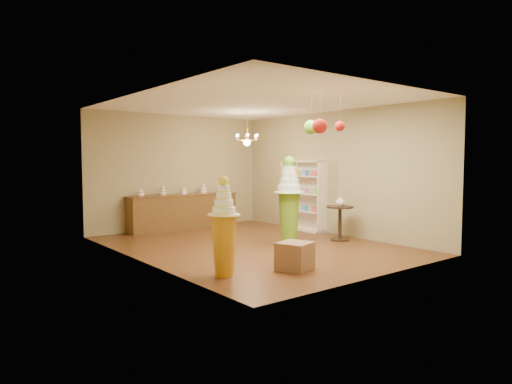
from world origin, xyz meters
TOP-DOWN VIEW (x-y plane):
  - floor at (0.00, 0.00)m, footprint 6.50×6.50m
  - ceiling at (0.00, 0.00)m, footprint 6.50×6.50m
  - wall_back at (0.00, 3.25)m, footprint 5.00×0.04m
  - wall_front at (0.00, -3.25)m, footprint 5.00×0.04m
  - wall_left at (-2.50, 0.00)m, footprint 0.04×6.50m
  - wall_right at (2.50, 0.00)m, footprint 0.04×6.50m
  - pedestal_green at (0.48, -0.61)m, footprint 0.68×0.68m
  - pedestal_orange at (-1.92, -1.75)m, footprint 0.52×0.52m
  - burlap_riser at (-0.76, -2.13)m, footprint 0.64×0.64m
  - sideboard at (0.00, 2.97)m, footprint 3.04×0.54m
  - shelving_unit at (2.34, 0.80)m, footprint 0.33×1.20m
  - round_table at (1.93, -0.72)m, footprint 0.75×0.75m
  - vase at (1.93, -0.72)m, footprint 0.26×0.26m
  - pom_red_left at (-0.40, -2.31)m, footprint 0.24×0.24m
  - pom_green_mid at (0.00, -1.70)m, footprint 0.25×0.25m
  - pom_red_right at (0.14, -2.27)m, footprint 0.17×0.17m
  - chandelier at (0.94, 1.45)m, footprint 0.65×0.65m

SIDE VIEW (x-z plane):
  - floor at x=0.00m, z-range 0.00..0.00m
  - burlap_riser at x=-0.76m, z-range 0.00..0.46m
  - sideboard at x=0.00m, z-range -0.10..1.06m
  - round_table at x=1.93m, z-range 0.11..0.89m
  - pedestal_orange at x=-1.92m, z-range -0.16..1.41m
  - pedestal_green at x=0.48m, z-range -0.13..1.76m
  - vase at x=1.93m, z-range 0.78..0.99m
  - shelving_unit at x=2.34m, z-range 0.00..1.80m
  - wall_back at x=0.00m, z-range 0.00..3.00m
  - wall_front at x=0.00m, z-range 0.00..3.00m
  - wall_left at x=-2.50m, z-range 0.00..3.00m
  - wall_right at x=2.50m, z-range 0.00..3.00m
  - chandelier at x=0.94m, z-range 1.88..2.73m
  - pom_red_left at x=-0.40m, z-range 1.99..2.75m
  - pom_red_right at x=0.14m, z-range 2.05..2.74m
  - pom_green_mid at x=0.00m, z-range 2.04..2.77m
  - ceiling at x=0.00m, z-range 3.00..3.00m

